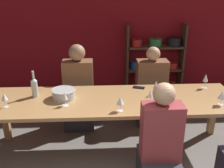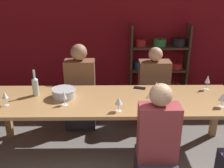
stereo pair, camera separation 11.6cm
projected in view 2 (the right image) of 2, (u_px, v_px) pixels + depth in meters
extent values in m
cube|color=maroon|center=(120.00, 20.00, 4.82)|extent=(8.80, 0.06, 2.70)
cube|color=#4C3828|center=(131.00, 59.00, 4.89)|extent=(0.04, 0.30, 1.29)
cube|color=#4C3828|center=(186.00, 59.00, 4.90)|extent=(0.04, 0.30, 1.29)
cube|color=#4C3828|center=(157.00, 90.00, 5.13)|extent=(1.04, 0.30, 0.04)
cylinder|color=red|center=(139.00, 87.00, 5.10)|extent=(0.21, 0.21, 0.09)
sphere|color=black|center=(139.00, 85.00, 5.08)|extent=(0.02, 0.02, 0.02)
cylinder|color=silver|center=(157.00, 86.00, 5.09)|extent=(0.20, 0.20, 0.13)
sphere|color=black|center=(157.00, 82.00, 5.07)|extent=(0.02, 0.02, 0.02)
cylinder|color=#E0561E|center=(175.00, 87.00, 5.10)|extent=(0.21, 0.21, 0.12)
sphere|color=black|center=(175.00, 83.00, 5.07)|extent=(0.02, 0.02, 0.02)
cube|color=#4C3828|center=(158.00, 69.00, 4.97)|extent=(1.04, 0.30, 0.04)
cylinder|color=#235BAD|center=(140.00, 65.00, 4.93)|extent=(0.21, 0.21, 0.14)
sphere|color=black|center=(140.00, 61.00, 4.90)|extent=(0.02, 0.02, 0.02)
cylinder|color=red|center=(158.00, 66.00, 4.94)|extent=(0.24, 0.24, 0.11)
sphere|color=black|center=(158.00, 62.00, 4.92)|extent=(0.02, 0.02, 0.02)
cylinder|color=red|center=(177.00, 66.00, 4.95)|extent=(0.23, 0.23, 0.11)
sphere|color=black|center=(177.00, 62.00, 4.92)|extent=(0.02, 0.02, 0.02)
cube|color=#4C3828|center=(159.00, 47.00, 4.81)|extent=(1.04, 0.30, 0.04)
cylinder|color=red|center=(141.00, 43.00, 4.78)|extent=(0.20, 0.20, 0.12)
sphere|color=black|center=(141.00, 39.00, 4.75)|extent=(0.02, 0.02, 0.02)
cylinder|color=#338447|center=(160.00, 43.00, 4.78)|extent=(0.24, 0.24, 0.13)
sphere|color=black|center=(160.00, 38.00, 4.75)|extent=(0.02, 0.02, 0.02)
cylinder|color=black|center=(179.00, 42.00, 4.78)|extent=(0.26, 0.26, 0.15)
sphere|color=black|center=(179.00, 37.00, 4.75)|extent=(0.02, 0.02, 0.02)
cube|color=#AD7F4C|center=(112.00, 101.00, 3.07)|extent=(2.97, 0.87, 0.04)
cube|color=#AD7F4C|center=(7.00, 114.00, 3.52)|extent=(0.08, 0.08, 0.68)
cube|color=#AD7F4C|center=(215.00, 113.00, 3.55)|extent=(0.08, 0.08, 0.68)
cylinder|color=#B7BABC|center=(64.00, 93.00, 3.09)|extent=(0.27, 0.27, 0.11)
torus|color=#B7BABC|center=(64.00, 89.00, 3.07)|extent=(0.29, 0.29, 0.01)
cylinder|color=#B2C6C1|center=(35.00, 87.00, 3.13)|extent=(0.07, 0.07, 0.20)
cone|color=#B2C6C1|center=(34.00, 78.00, 3.09)|extent=(0.07, 0.07, 0.03)
cylinder|color=#B2C6C1|center=(34.00, 74.00, 3.07)|extent=(0.03, 0.03, 0.09)
cylinder|color=white|center=(206.00, 89.00, 3.34)|extent=(0.07, 0.07, 0.00)
cylinder|color=white|center=(207.00, 86.00, 3.32)|extent=(0.01, 0.01, 0.09)
cone|color=white|center=(208.00, 79.00, 3.29)|extent=(0.06, 0.06, 0.10)
cylinder|color=maroon|center=(207.00, 81.00, 3.30)|extent=(0.04, 0.04, 0.04)
cylinder|color=white|center=(6.00, 105.00, 2.91)|extent=(0.06, 0.06, 0.00)
cylinder|color=white|center=(6.00, 102.00, 2.89)|extent=(0.01, 0.01, 0.08)
cone|color=white|center=(5.00, 95.00, 2.86)|extent=(0.07, 0.07, 0.08)
cylinder|color=white|center=(65.00, 105.00, 2.92)|extent=(0.07, 0.07, 0.00)
cylinder|color=white|center=(64.00, 102.00, 2.91)|extent=(0.01, 0.01, 0.07)
cone|color=white|center=(64.00, 95.00, 2.88)|extent=(0.06, 0.06, 0.09)
cylinder|color=beige|center=(64.00, 97.00, 2.88)|extent=(0.03, 0.03, 0.04)
cylinder|color=white|center=(119.00, 111.00, 2.78)|extent=(0.07, 0.07, 0.00)
cylinder|color=white|center=(119.00, 107.00, 2.77)|extent=(0.01, 0.01, 0.08)
cone|color=white|center=(119.00, 101.00, 2.74)|extent=(0.08, 0.08, 0.08)
cylinder|color=white|center=(156.00, 95.00, 3.17)|extent=(0.07, 0.07, 0.00)
cylinder|color=white|center=(156.00, 92.00, 3.15)|extent=(0.01, 0.01, 0.08)
cone|color=white|center=(156.00, 85.00, 3.12)|extent=(0.07, 0.07, 0.10)
cylinder|color=white|center=(149.00, 103.00, 2.96)|extent=(0.06, 0.06, 0.00)
cylinder|color=white|center=(150.00, 100.00, 2.95)|extent=(0.01, 0.01, 0.07)
cone|color=white|center=(150.00, 94.00, 2.92)|extent=(0.07, 0.07, 0.08)
cylinder|color=beige|center=(150.00, 96.00, 2.93)|extent=(0.04, 0.04, 0.03)
cylinder|color=white|center=(221.00, 107.00, 2.88)|extent=(0.06, 0.06, 0.00)
cylinder|color=white|center=(222.00, 103.00, 2.86)|extent=(0.01, 0.01, 0.07)
cone|color=white|center=(223.00, 97.00, 2.83)|extent=(0.08, 0.08, 0.09)
cylinder|color=maroon|center=(223.00, 99.00, 2.84)|extent=(0.05, 0.05, 0.03)
cube|color=black|center=(140.00, 88.00, 3.37)|extent=(0.16, 0.12, 0.01)
cube|color=#2D2D38|center=(82.00, 109.00, 3.92)|extent=(0.42, 0.53, 0.45)
cube|color=brown|center=(80.00, 78.00, 3.74)|extent=(0.42, 0.23, 0.53)
sphere|color=#9E7556|center=(79.00, 52.00, 3.60)|extent=(0.23, 0.23, 0.23)
cube|color=#99383D|center=(158.00, 133.00, 2.43)|extent=(0.38, 0.21, 0.57)
sphere|color=tan|center=(161.00, 95.00, 2.29)|extent=(0.21, 0.21, 0.21)
cube|color=#2D2D38|center=(152.00, 106.00, 4.03)|extent=(0.45, 0.56, 0.44)
cube|color=brown|center=(154.00, 77.00, 3.85)|extent=(0.45, 0.25, 0.50)
sphere|color=tan|center=(156.00, 54.00, 3.73)|extent=(0.20, 0.20, 0.20)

